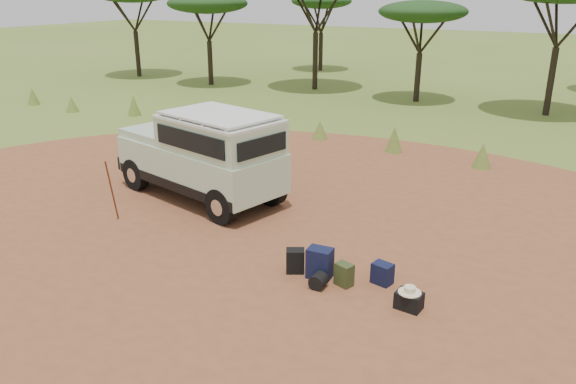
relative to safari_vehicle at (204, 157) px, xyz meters
The scene contains 12 objects.
ground 3.79m from the safari_vehicle, 34.76° to the right, with size 140.00×140.00×0.00m, color #577328.
dirt_clearing 3.79m from the safari_vehicle, 34.76° to the right, with size 23.00×23.00×0.01m, color brown.
grass_fringe 7.33m from the safari_vehicle, 65.01° to the left, with size 36.60×1.60×0.90m.
safari_vehicle is the anchor object (origin of this frame).
walking_staff 2.58m from the safari_vehicle, 111.82° to the right, with size 0.04×0.04×1.64m, color brown.
backpack_black 4.88m from the safari_vehicle, 32.03° to the right, with size 0.36×0.26×0.49m, color black.
backpack_navy 5.30m from the safari_vehicle, 28.70° to the right, with size 0.47×0.34×0.62m, color #111537.
backpack_olive 5.81m from the safari_vehicle, 26.64° to the right, with size 0.32×0.23×0.45m, color #37441F.
duffel_navy 6.20m from the safari_vehicle, 20.58° to the right, with size 0.37×0.28×0.42m, color #111537.
hard_case 7.10m from the safari_vehicle, 23.36° to the right, with size 0.45×0.32×0.32m, color black.
stuff_sack 5.65m from the safari_vehicle, 31.35° to the right, with size 0.30×0.30×0.30m, color black.
safari_hat 7.07m from the safari_vehicle, 23.36° to the right, with size 0.40×0.40×0.12m.
Camera 1 is at (5.73, -9.27, 5.31)m, focal length 35.00 mm.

